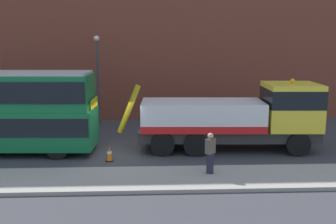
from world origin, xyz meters
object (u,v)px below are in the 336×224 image
(recovery_tow_truck, at_px, (237,116))
(traffic_cone_near_bus, at_px, (110,154))
(street_lamp, at_px, (98,72))
(pedestrian_bystander, at_px, (210,154))

(recovery_tow_truck, bearing_deg, traffic_cone_near_bus, -162.83)
(traffic_cone_near_bus, height_order, street_lamp, street_lamp)
(pedestrian_bystander, height_order, street_lamp, street_lamp)
(recovery_tow_truck, xyz_separation_m, street_lamp, (-7.80, 6.43, 1.71))
(recovery_tow_truck, height_order, traffic_cone_near_bus, recovery_tow_truck)
(pedestrian_bystander, height_order, traffic_cone_near_bus, pedestrian_bystander)
(traffic_cone_near_bus, xyz_separation_m, street_lamp, (-1.47, 8.07, 3.13))
(recovery_tow_truck, relative_size, pedestrian_bystander, 5.96)
(pedestrian_bystander, xyz_separation_m, street_lamp, (-5.84, 10.41, 2.49))
(recovery_tow_truck, distance_m, traffic_cone_near_bus, 6.69)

